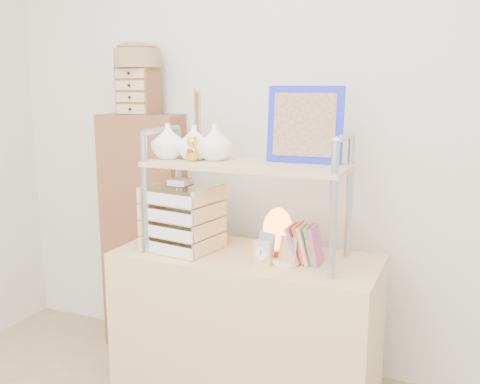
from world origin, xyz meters
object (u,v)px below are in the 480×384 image
object	(u,v)px
desk	(246,331)
letter_tray	(181,222)
cabinet	(145,232)
salt_lamp	(278,230)

from	to	relation	value
desk	letter_tray	bearing A→B (deg)	-168.70
desk	cabinet	world-z (taller)	cabinet
cabinet	salt_lamp	bearing A→B (deg)	-24.37
desk	letter_tray	xyz separation A→B (m)	(-0.30, -0.06, 0.51)
letter_tray	salt_lamp	xyz separation A→B (m)	(0.43, 0.13, -0.03)
cabinet	letter_tray	size ratio (longest dim) A/B	3.98
desk	salt_lamp	size ratio (longest dim) A/B	5.59
salt_lamp	desk	bearing A→B (deg)	-150.76
desk	salt_lamp	world-z (taller)	salt_lamp
desk	letter_tray	size ratio (longest dim) A/B	3.54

